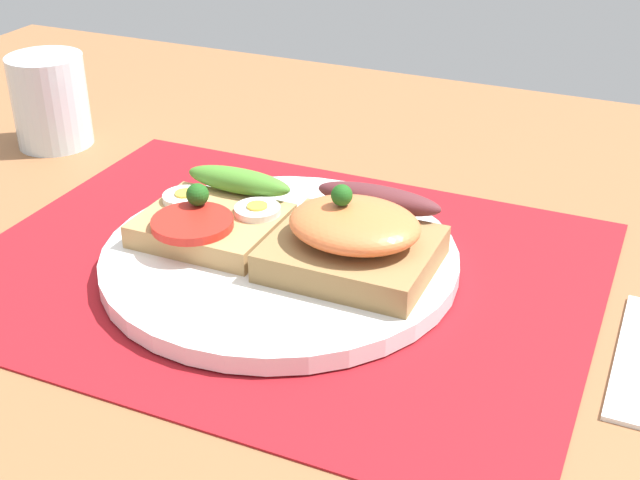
# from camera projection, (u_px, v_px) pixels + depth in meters

# --- Properties ---
(ground_plane) EXTENTS (1.20, 0.90, 0.03)m
(ground_plane) POSITION_uv_depth(u_px,v_px,m) (281.00, 290.00, 0.60)
(ground_plane) COLOR #915D39
(placemat) EXTENTS (0.43, 0.33, 0.00)m
(placemat) POSITION_uv_depth(u_px,v_px,m) (280.00, 268.00, 0.59)
(placemat) COLOR maroon
(placemat) RESTS_ON ground_plane
(plate) EXTENTS (0.24, 0.24, 0.01)m
(plate) POSITION_uv_depth(u_px,v_px,m) (280.00, 259.00, 0.58)
(plate) COLOR white
(plate) RESTS_ON placemat
(sandwich_egg_tomato) EXTENTS (0.09, 0.10, 0.04)m
(sandwich_egg_tomato) POSITION_uv_depth(u_px,v_px,m) (213.00, 217.00, 0.60)
(sandwich_egg_tomato) COLOR tan
(sandwich_egg_tomato) RESTS_ON plate
(sandwich_salmon) EXTENTS (0.11, 0.11, 0.06)m
(sandwich_salmon) POSITION_uv_depth(u_px,v_px,m) (356.00, 236.00, 0.56)
(sandwich_salmon) COLOR olive
(sandwich_salmon) RESTS_ON plate
(drinking_glass) EXTENTS (0.07, 0.07, 0.08)m
(drinking_glass) POSITION_uv_depth(u_px,v_px,m) (50.00, 101.00, 0.77)
(drinking_glass) COLOR silver
(drinking_glass) RESTS_ON ground_plane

